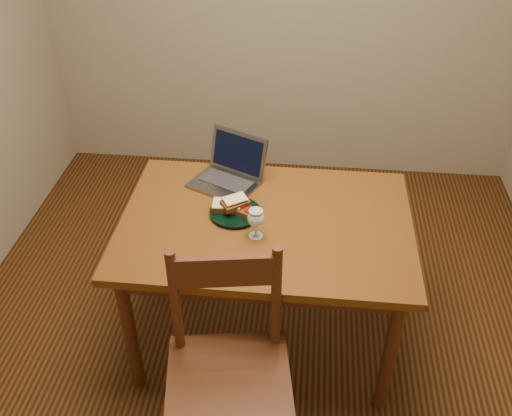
# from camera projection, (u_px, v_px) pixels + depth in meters

# --- Properties ---
(floor) EXTENTS (3.20, 3.20, 0.02)m
(floor) POSITION_uv_depth(u_px,v_px,m) (262.00, 326.00, 3.03)
(floor) COLOR black
(floor) RESTS_ON ground
(table) EXTENTS (1.30, 0.90, 0.74)m
(table) POSITION_uv_depth(u_px,v_px,m) (266.00, 235.00, 2.59)
(table) COLOR #51290D
(table) RESTS_ON floor
(chair) EXTENTS (0.54, 0.52, 0.50)m
(chair) POSITION_uv_depth(u_px,v_px,m) (228.00, 366.00, 2.15)
(chair) COLOR #3B190C
(chair) RESTS_ON floor
(plate) EXTENTS (0.23, 0.23, 0.02)m
(plate) POSITION_uv_depth(u_px,v_px,m) (235.00, 213.00, 2.57)
(plate) COLOR black
(plate) RESTS_ON table
(sandwich_cheese) EXTENTS (0.13, 0.08, 0.04)m
(sandwich_cheese) POSITION_uv_depth(u_px,v_px,m) (227.00, 205.00, 2.57)
(sandwich_cheese) COLOR #381E0C
(sandwich_cheese) RESTS_ON plate
(sandwich_tomato) EXTENTS (0.13, 0.11, 0.04)m
(sandwich_tomato) POSITION_uv_depth(u_px,v_px,m) (245.00, 210.00, 2.54)
(sandwich_tomato) COLOR #381E0C
(sandwich_tomato) RESTS_ON plate
(sandwich_top) EXTENTS (0.14, 0.13, 0.04)m
(sandwich_top) POSITION_uv_depth(u_px,v_px,m) (235.00, 202.00, 2.54)
(sandwich_top) COLOR #381E0C
(sandwich_top) RESTS_ON plate
(milk_glass) EXTENTS (0.07, 0.07, 0.14)m
(milk_glass) POSITION_uv_depth(u_px,v_px,m) (256.00, 224.00, 2.41)
(milk_glass) COLOR white
(milk_glass) RESTS_ON table
(laptop) EXTENTS (0.40, 0.38, 0.22)m
(laptop) POSITION_uv_depth(u_px,v_px,m) (230.00, 169.00, 2.77)
(laptop) COLOR slate
(laptop) RESTS_ON table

